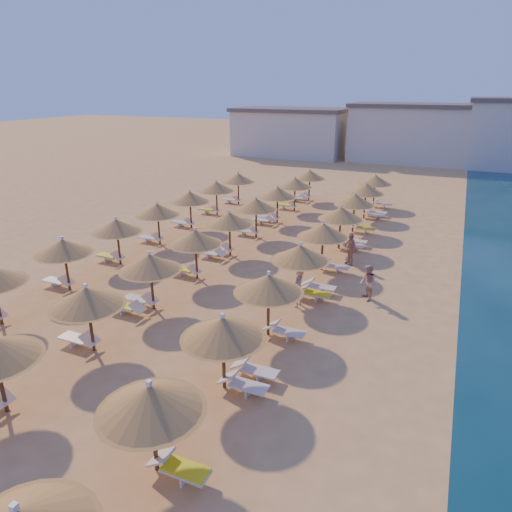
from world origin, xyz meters
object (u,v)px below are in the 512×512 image
at_px(beachgoer_c, 350,249).
at_px(beachgoer_a, 298,288).
at_px(beachgoer_b, 368,283).
at_px(parasol_row_west, 214,228).
at_px(parasol_row_east, 313,242).

bearing_deg(beachgoer_c, beachgoer_a, -53.65).
distance_m(beachgoer_c, beachgoer_b, 4.51).
bearing_deg(beachgoer_b, parasol_row_west, -127.17).
relative_size(beachgoer_c, beachgoer_b, 1.09).
height_order(parasol_row_west, beachgoer_c, parasol_row_west).
xyz_separation_m(beachgoer_c, beachgoer_b, (1.78, -4.14, -0.08)).
xyz_separation_m(parasol_row_west, beachgoer_c, (6.78, 3.28, -1.26)).
distance_m(parasol_row_east, beachgoer_b, 3.38).
height_order(parasol_row_east, beachgoer_c, parasol_row_east).
distance_m(parasol_row_west, beachgoer_b, 8.70).
bearing_deg(beachgoer_c, beachgoer_b, -21.64).
bearing_deg(parasol_row_east, beachgoer_a, -84.58).
bearing_deg(beachgoer_c, parasol_row_east, -65.03).
bearing_deg(beachgoer_b, beachgoer_c, 171.86).
xyz_separation_m(parasol_row_east, beachgoer_c, (1.20, 3.28, -1.26)).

